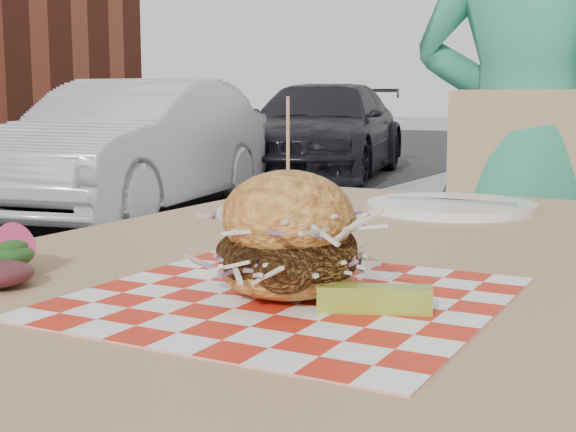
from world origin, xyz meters
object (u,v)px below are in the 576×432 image
object	(u,v)px
patio_chair	(517,264)
car_dark	(322,131)
diner	(522,149)
patio_table	(361,309)
sandwich	(288,242)
car_white	(134,147)

from	to	relation	value
patio_chair	car_dark	bearing A→B (deg)	109.73
diner	car_dark	world-z (taller)	diner
patio_table	sandwich	size ratio (longest dim) A/B	6.74
car_dark	patio_chair	distance (m)	7.77
car_white	patio_table	bearing A→B (deg)	-59.46
car_white	patio_table	world-z (taller)	car_white
car_dark	sandwich	xyz separation A→B (m)	(3.85, -8.00, 0.24)
diner	sandwich	distance (m)	1.40
patio_table	sandwich	xyz separation A→B (m)	(0.04, -0.27, 0.13)
diner	patio_table	bearing A→B (deg)	101.34
patio_table	patio_chair	xyz separation A→B (m)	(-0.02, 0.96, -0.12)
car_dark	patio_table	xyz separation A→B (m)	(3.80, -7.74, 0.11)
diner	patio_chair	world-z (taller)	diner
diner	patio_table	xyz separation A→B (m)	(0.05, -1.13, -0.13)
car_white	patio_chair	distance (m)	5.02
patio_table	sandwich	distance (m)	0.30
car_white	car_dark	xyz separation A→B (m)	(0.00, 3.48, 0.01)
car_white	patio_chair	xyz separation A→B (m)	(3.79, -3.30, 0.00)
car_white	patio_chair	world-z (taller)	car_white
diner	sandwich	world-z (taller)	diner
diner	patio_table	world-z (taller)	diner
car_white	diner	bearing A→B (deg)	-51.09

